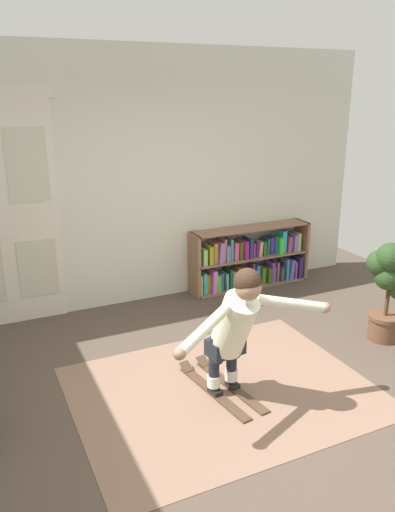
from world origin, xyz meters
TOP-DOWN VIEW (x-y plane):
  - ground_plane at (0.00, 0.00)m, footprint 7.20×7.20m
  - back_wall at (0.00, 2.60)m, footprint 6.00×0.10m
  - double_door at (-1.42, 2.54)m, footprint 1.22×0.05m
  - rug at (-0.01, 0.39)m, footprint 2.46×1.92m
  - bookshelf at (1.43, 2.39)m, footprint 1.62×0.30m
  - potted_plant at (1.90, 0.50)m, footprint 0.47×0.41m
  - skis_pair at (-0.01, 0.43)m, footprint 0.40×0.98m
  - person_skier at (0.02, 0.23)m, footprint 1.45×0.70m

SIDE VIEW (x-z plane):
  - ground_plane at x=0.00m, z-range 0.00..0.00m
  - rug at x=-0.01m, z-range 0.00..0.01m
  - skis_pair at x=-0.01m, z-range -0.01..0.06m
  - bookshelf at x=1.43m, z-range -0.05..0.73m
  - potted_plant at x=1.90m, z-range 0.06..1.10m
  - person_skier at x=0.02m, z-range 0.14..1.25m
  - double_door at x=-1.42m, z-range 0.01..2.46m
  - back_wall at x=0.00m, z-range 0.00..2.90m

